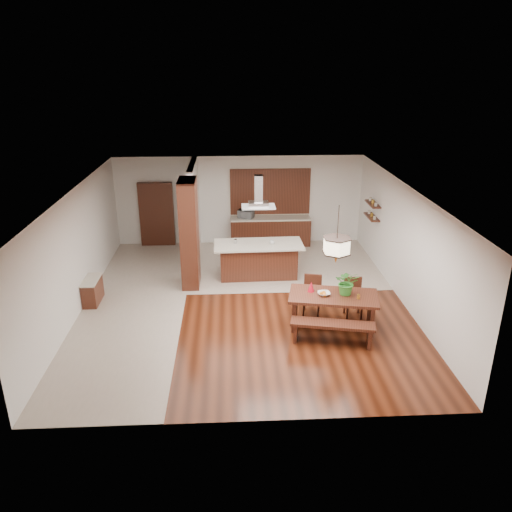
{
  "coord_description": "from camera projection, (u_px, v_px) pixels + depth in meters",
  "views": [
    {
      "loc": [
        -0.31,
        -11.35,
        5.69
      ],
      "look_at": [
        0.3,
        0.0,
        1.25
      ],
      "focal_mm": 35.0,
      "sensor_mm": 36.0,
      "label": 1
    }
  ],
  "objects": [
    {
      "name": "napkin_cone",
      "position": [
        311.0,
        287.0,
        11.28
      ],
      "size": [
        0.18,
        0.18,
        0.24
      ],
      "primitive_type": "cone",
      "rotation": [
        0.0,
        0.0,
        -0.16
      ],
      "color": "#B60D1E",
      "rests_on": "dining_table"
    },
    {
      "name": "partition_pier",
      "position": [
        189.0,
        234.0,
        13.16
      ],
      "size": [
        0.45,
        1.0,
        2.9
      ],
      "primitive_type": "cube",
      "color": "black",
      "rests_on": "ground"
    },
    {
      "name": "pendant_lantern",
      "position": [
        337.0,
        235.0,
        10.64
      ],
      "size": [
        0.64,
        0.64,
        1.31
      ],
      "primitive_type": null,
      "color": "beige",
      "rests_on": "room_shell"
    },
    {
      "name": "rear_counter",
      "position": [
        270.0,
        231.0,
        16.43
      ],
      "size": [
        2.6,
        0.62,
        0.95
      ],
      "color": "black",
      "rests_on": "ground"
    },
    {
      "name": "gold_ornament",
      "position": [
        358.0,
        297.0,
        10.96
      ],
      "size": [
        0.08,
        0.08,
        0.1
      ],
      "primitive_type": "cylinder",
      "rotation": [
        0.0,
        0.0,
        -0.1
      ],
      "color": "gold",
      "rests_on": "dining_table"
    },
    {
      "name": "dining_table",
      "position": [
        333.0,
        304.0,
        11.23
      ],
      "size": [
        2.12,
        1.35,
        0.82
      ],
      "rotation": [
        0.0,
        0.0,
        -0.2
      ],
      "color": "black",
      "rests_on": "ground"
    },
    {
      "name": "fruit_bowl",
      "position": [
        324.0,
        294.0,
        11.14
      ],
      "size": [
        0.29,
        0.29,
        0.07
      ],
      "primitive_type": "imported",
      "rotation": [
        0.0,
        0.0,
        0.04
      ],
      "color": "beige",
      "rests_on": "dining_table"
    },
    {
      "name": "kitchen_window",
      "position": [
        270.0,
        191.0,
        16.2
      ],
      "size": [
        2.6,
        0.08,
        1.5
      ],
      "primitive_type": "cube",
      "color": "brown",
      "rests_on": "room_shell"
    },
    {
      "name": "island_cup",
      "position": [
        272.0,
        242.0,
        13.69
      ],
      "size": [
        0.15,
        0.15,
        0.1
      ],
      "primitive_type": "imported",
      "rotation": [
        0.0,
        0.0,
        0.21
      ],
      "color": "white",
      "rests_on": "kitchen_island"
    },
    {
      "name": "dining_chair_left",
      "position": [
        312.0,
        296.0,
        11.9
      ],
      "size": [
        0.51,
        0.51,
        0.96
      ],
      "primitive_type": null,
      "rotation": [
        0.0,
        0.0,
        -0.23
      ],
      "color": "black",
      "rests_on": "ground"
    },
    {
      "name": "range_hood",
      "position": [
        258.0,
        192.0,
        13.26
      ],
      "size": [
        0.9,
        0.55,
        0.87
      ],
      "primitive_type": null,
      "color": "silver",
      "rests_on": "room_shell"
    },
    {
      "name": "tile_kitchen",
      "position": [
        283.0,
        264.0,
        15.03
      ],
      "size": [
        5.5,
        4.0,
        0.01
      ],
      "primitive_type": "cube",
      "color": "#B7A898",
      "rests_on": "ground"
    },
    {
      "name": "hallway_console",
      "position": [
        92.0,
        291.0,
        12.52
      ],
      "size": [
        0.37,
        0.88,
        0.63
      ],
      "primitive_type": "cube",
      "color": "black",
      "rests_on": "ground"
    },
    {
      "name": "shelf_lower",
      "position": [
        372.0,
        217.0,
        14.75
      ],
      "size": [
        0.26,
        0.9,
        0.04
      ],
      "primitive_type": "cube",
      "color": "black",
      "rests_on": "room_shell"
    },
    {
      "name": "tile_hallway",
      "position": [
        135.0,
        305.0,
        12.5
      ],
      "size": [
        2.5,
        9.0,
        0.01
      ],
      "primitive_type": "cube",
      "color": "#B7A898",
      "rests_on": "ground"
    },
    {
      "name": "microwave",
      "position": [
        246.0,
        214.0,
        16.15
      ],
      "size": [
        0.57,
        0.49,
        0.27
      ],
      "primitive_type": "imported",
      "rotation": [
        0.0,
        0.0,
        -0.42
      ],
      "color": "#ACAEB3",
      "rests_on": "rear_counter"
    },
    {
      "name": "dining_chair_right",
      "position": [
        354.0,
        298.0,
        11.77
      ],
      "size": [
        0.43,
        0.43,
        0.94
      ],
      "primitive_type": null,
      "rotation": [
        0.0,
        0.0,
        -0.02
      ],
      "color": "black",
      "rests_on": "ground"
    },
    {
      "name": "partition_stub",
      "position": [
        194.0,
        211.0,
        15.11
      ],
      "size": [
        0.18,
        2.4,
        2.9
      ],
      "primitive_type": "cube",
      "color": "silver",
      "rests_on": "ground"
    },
    {
      "name": "soffit_band",
      "position": [
        243.0,
        191.0,
        11.59
      ],
      "size": [
        8.0,
        9.0,
        0.02
      ],
      "primitive_type": "cube",
      "color": "#3E1E0F",
      "rests_on": "room_shell"
    },
    {
      "name": "hallway_doorway",
      "position": [
        157.0,
        214.0,
        16.22
      ],
      "size": [
        1.1,
        0.2,
        2.1
      ],
      "primitive_type": "cube",
      "color": "black",
      "rests_on": "ground"
    },
    {
      "name": "room_shell",
      "position": [
        243.0,
        225.0,
        11.89
      ],
      "size": [
        9.0,
        9.04,
        2.92
      ],
      "color": "#351409",
      "rests_on": "ground"
    },
    {
      "name": "dining_bench",
      "position": [
        332.0,
        333.0,
        10.71
      ],
      "size": [
        1.83,
        0.76,
        0.5
      ],
      "primitive_type": null,
      "rotation": [
        0.0,
        0.0,
        -0.21
      ],
      "color": "black",
      "rests_on": "ground"
    },
    {
      "name": "kitchen_island",
      "position": [
        258.0,
        259.0,
        13.97
      ],
      "size": [
        2.47,
        1.13,
        1.01
      ],
      "rotation": [
        0.0,
        0.0,
        0.03
      ],
      "color": "black",
      "rests_on": "ground"
    },
    {
      "name": "shelf_upper",
      "position": [
        373.0,
        204.0,
        14.6
      ],
      "size": [
        0.26,
        0.9,
        0.04
      ],
      "primitive_type": "cube",
      "color": "black",
      "rests_on": "room_shell"
    },
    {
      "name": "foliage_plant",
      "position": [
        347.0,
        282.0,
        11.08
      ],
      "size": [
        0.6,
        0.55,
        0.58
      ],
      "primitive_type": "imported",
      "rotation": [
        0.0,
        0.0,
        -0.19
      ],
      "color": "#317C29",
      "rests_on": "dining_table"
    }
  ]
}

